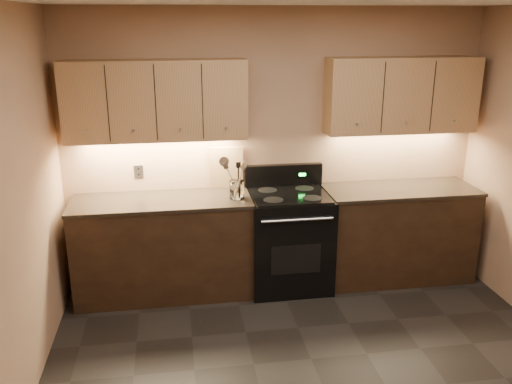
% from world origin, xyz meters
% --- Properties ---
extents(wall_back, '(4.00, 0.04, 2.60)m').
position_xyz_m(wall_back, '(0.00, 2.00, 1.30)').
color(wall_back, tan).
rests_on(wall_back, ground).
extents(counter_left, '(1.62, 0.62, 0.93)m').
position_xyz_m(counter_left, '(-1.10, 1.70, 0.47)').
color(counter_left, black).
rests_on(counter_left, ground).
extents(counter_right, '(1.46, 0.62, 0.93)m').
position_xyz_m(counter_right, '(1.18, 1.70, 0.47)').
color(counter_right, black).
rests_on(counter_right, ground).
extents(stove, '(0.76, 0.68, 1.14)m').
position_xyz_m(stove, '(0.08, 1.68, 0.48)').
color(stove, black).
rests_on(stove, ground).
extents(upper_cab_left, '(1.60, 0.30, 0.70)m').
position_xyz_m(upper_cab_left, '(-1.10, 1.85, 1.80)').
color(upper_cab_left, tan).
rests_on(upper_cab_left, wall_back).
extents(upper_cab_right, '(1.44, 0.30, 0.70)m').
position_xyz_m(upper_cab_right, '(1.18, 1.85, 1.80)').
color(upper_cab_right, tan).
rests_on(upper_cab_right, wall_back).
extents(outlet_plate, '(0.08, 0.01, 0.12)m').
position_xyz_m(outlet_plate, '(-1.30, 1.99, 1.12)').
color(outlet_plate, '#B2B5BA').
rests_on(outlet_plate, wall_back).
extents(utensil_crock, '(0.17, 0.17, 0.16)m').
position_xyz_m(utensil_crock, '(-0.42, 1.63, 1.01)').
color(utensil_crock, white).
rests_on(utensil_crock, counter_left).
extents(cutting_board, '(0.33, 0.08, 0.41)m').
position_xyz_m(cutting_board, '(-0.48, 1.97, 1.13)').
color(cutting_board, tan).
rests_on(cutting_board, counter_left).
extents(wooden_spoon, '(0.17, 0.11, 0.33)m').
position_xyz_m(wooden_spoon, '(-0.44, 1.62, 1.11)').
color(wooden_spoon, tan).
rests_on(wooden_spoon, utensil_crock).
extents(black_turner, '(0.10, 0.15, 0.34)m').
position_xyz_m(black_turner, '(-0.40, 1.62, 1.11)').
color(black_turner, black).
rests_on(black_turner, utensil_crock).
extents(steel_spatula, '(0.24, 0.13, 0.36)m').
position_xyz_m(steel_spatula, '(-0.39, 1.63, 1.12)').
color(steel_spatula, silver).
rests_on(steel_spatula, utensil_crock).
extents(steel_skimmer, '(0.23, 0.14, 0.39)m').
position_xyz_m(steel_skimmer, '(-0.39, 1.62, 1.13)').
color(steel_skimmer, silver).
rests_on(steel_skimmer, utensil_crock).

